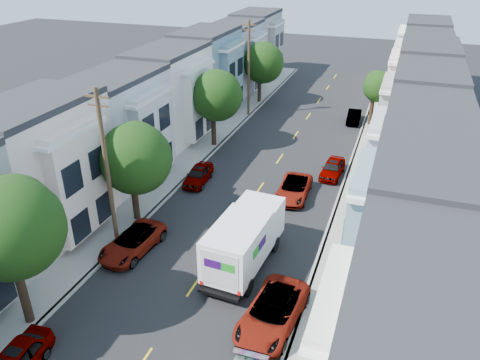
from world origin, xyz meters
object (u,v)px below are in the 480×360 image
Objects in this scene: tree_e at (262,63)px; parked_left_c at (132,242)px; tree_d at (216,96)px; fedex_truck at (244,239)px; lead_sedan at (294,189)px; parked_right_c at (333,168)px; parked_right_b at (273,313)px; tree_far_r at (377,87)px; parked_left_d at (198,175)px; utility_pole_far at (249,69)px; tree_c at (134,159)px; utility_pole_near at (107,170)px; tree_b at (11,229)px; parked_right_d at (354,117)px.

tree_e is 31.64m from parked_left_c.
tree_d reaches higher than fedex_truck.
lead_sedan is 1.17× the size of parked_right_c.
parked_right_c is (0.00, 17.69, -0.08)m from parked_right_b.
tree_e is 1.24× the size of tree_far_r.
parked_left_d is at bearing -79.22° from tree_d.
utility_pole_far reaches higher than parked_left_c.
tree_e reaches higher than fedex_truck.
tree_e is at bearing 98.00° from parked_left_c.
tree_c is 1.31× the size of parked_right_b.
lead_sedan is (9.07, 9.67, -4.48)m from utility_pole_near.
parked_right_b is (11.20, 3.93, -4.89)m from tree_b.
parked_left_d is (1.40, 16.89, -4.97)m from tree_b.
tree_far_r is at bearing -15.39° from tree_e.
utility_pole_far reaches higher than tree_b.
tree_e is 12.37m from parked_right_d.
lead_sedan and parked_left_d have the same top height.
tree_c is at bearing -106.61° from parked_left_d.
tree_b is 33.43m from utility_pole_far.
lead_sedan is at bearing 104.89° from parked_right_b.
tree_b is 24.86m from parked_right_c.
parked_right_c is at bearing 62.70° from lead_sedan.
utility_pole_far is 19.21m from lead_sedan.
lead_sedan is 1.30× the size of parked_right_d.
parked_left_d is (1.40, 9.47, -4.48)m from utility_pole_near.
lead_sedan is at bearing 36.59° from tree_c.
fedex_truck reaches higher than parked_right_b.
tree_far_r is 27.27m from fedex_truck.
fedex_truck is 5.11m from parked_right_b.
tree_far_r reaches higher than lead_sedan.
parked_left_d is at bearing -123.46° from tree_far_r.
parked_right_b reaches higher than lead_sedan.
tree_far_r is 21.66m from parked_left_d.
parked_left_c is (1.40, -31.35, -4.04)m from tree_e.
fedex_truck is (8.31, 0.58, -3.31)m from utility_pole_near.
parked_left_c is at bearing -113.05° from tree_far_r.
tree_d reaches higher than tree_e.
tree_far_r is at bearing 64.22° from utility_pole_near.
utility_pole_far is 2.70× the size of parked_right_d.
tree_c is 9.09m from fedex_truck.
tree_e is at bearing 89.23° from parked_left_d.
tree_d reaches higher than parked_left_d.
tree_b reaches higher than parked_right_c.
tree_c is at bearing -131.97° from parked_right_c.
parked_left_d is at bearing 95.43° from parked_left_c.
parked_right_b is at bearing -29.85° from tree_c.
parked_right_b is (-1.99, -30.81, -3.35)m from tree_far_r.
utility_pole_far is at bearing 116.93° from lead_sedan.
tree_far_r is at bearing 72.39° from parked_left_c.
lead_sedan is at bearing -112.29° from parked_right_c.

